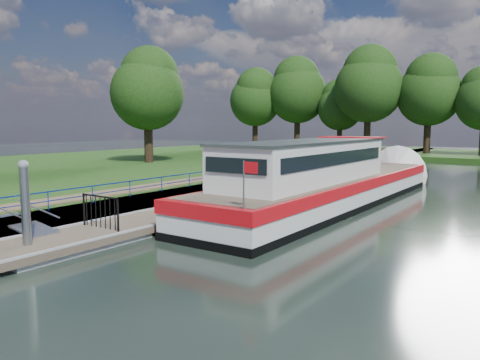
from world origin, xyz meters
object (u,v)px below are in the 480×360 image
Objects in this scene: pontoon at (266,196)px; car_a at (321,149)px; barge at (333,183)px; car_d at (330,147)px; car_b at (288,148)px; car_c at (258,148)px.

car_a is (-7.72, 23.25, 1.23)m from pontoon.
barge reaches higher than car_d.
car_a is at bearing -106.03° from car_b.
car_b is at bearing 116.62° from pontoon.
car_d is at bearing 102.84° from car_a.
car_c is at bearing 123.68° from pontoon.
car_a is 0.90× the size of car_c.
pontoon is 27.20m from car_b.
car_b is at bearing -152.40° from car_d.
car_c is (-7.77, -0.02, -0.03)m from car_a.
barge is 6.26× the size of car_a.
car_c is 0.78× the size of car_d.
car_d is (-1.01, 4.54, 0.09)m from car_a.
car_b is at bearing -143.05° from car_c.
car_a is (-11.31, 22.63, 0.32)m from barge.
pontoon is at bearing -90.31° from car_d.
car_b is (-4.46, 1.05, -0.05)m from car_a.
barge is 4.40× the size of car_d.
car_a is 7.77m from car_c.
car_a is at bearing -160.78° from car_c.
car_b is 0.67× the size of car_d.
pontoon is 27.95m from car_c.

